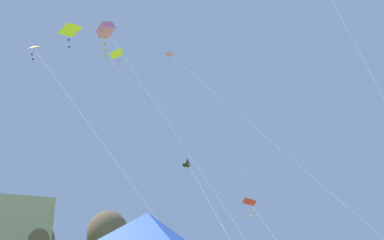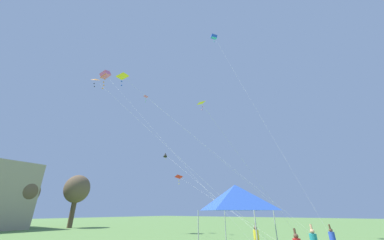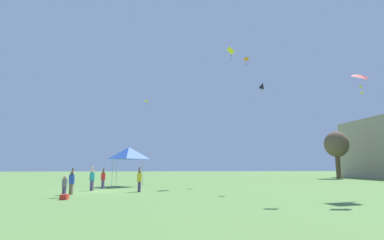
{
  "view_description": "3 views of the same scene",
  "coord_description": "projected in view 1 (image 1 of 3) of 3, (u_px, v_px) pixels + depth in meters",
  "views": [
    {
      "loc": [
        -10.62,
        -8.37,
        2.74
      ],
      "look_at": [
        -0.48,
        9.63,
        10.12
      ],
      "focal_mm": 40.0,
      "sensor_mm": 36.0,
      "label": 1
    },
    {
      "loc": [
        -17.36,
        -3.02,
        2.86
      ],
      "look_at": [
        0.15,
        9.24,
        12.03
      ],
      "focal_mm": 20.0,
      "sensor_mm": 36.0,
      "label": 2
    },
    {
      "loc": [
        27.1,
        5.6,
        2.11
      ],
      "look_at": [
        -2.63,
        8.57,
        6.76
      ],
      "focal_mm": 28.0,
      "sensor_mm": 36.0,
      "label": 3
    }
  ],
  "objects": [
    {
      "name": "kite_yellow_delta_2",
      "position": [
        121.0,
        60.0,
        13.93
      ],
      "size": [
        5.91,
        4.62,
        9.67
      ],
      "color": "silver",
      "rests_on": "ground"
    },
    {
      "name": "tree_far_left",
      "position": [
        107.0,
        235.0,
        50.3
      ],
      "size": [
        4.84,
        4.84,
        9.76
      ],
      "color": "brown",
      "rests_on": "ground"
    },
    {
      "name": "kite_yellow_delta_5",
      "position": [
        71.0,
        31.0,
        24.37
      ],
      "size": [
        10.12,
        15.17,
        16.22
      ],
      "color": "silver",
      "rests_on": "ground"
    },
    {
      "name": "kite_black_diamond_1",
      "position": [
        187.0,
        162.0,
        26.6
      ],
      "size": [
        4.64,
        14.53,
        9.64
      ],
      "color": "silver",
      "rests_on": "ground"
    },
    {
      "name": "kite_orange_delta_3",
      "position": [
        35.0,
        49.0,
        25.18
      ],
      "size": [
        4.76,
        16.54,
        15.62
      ],
      "color": "silver",
      "rests_on": "ground"
    },
    {
      "name": "kite_red_delta_6",
      "position": [
        250.0,
        202.0,
        32.85
      ],
      "size": [
        10.62,
        18.99,
        8.2
      ],
      "color": "silver",
      "rests_on": "ground"
    },
    {
      "name": "kite_pink_delta_4",
      "position": [
        172.0,
        56.0,
        36.54
      ],
      "size": [
        1.85,
        22.57,
        20.86
      ],
      "color": "silver",
      "rests_on": "ground"
    },
    {
      "name": "kite_pink_box_0",
      "position": [
        106.0,
        30.0,
        43.16
      ],
      "size": [
        1.91,
        25.97,
        26.74
      ],
      "color": "silver",
      "rests_on": "ground"
    },
    {
      "name": "festival_tent",
      "position": [
        147.0,
        238.0,
        10.88
      ],
      "size": [
        3.24,
        3.24,
        4.21
      ],
      "color": "#B7B7BC",
      "rests_on": "ground"
    }
  ]
}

